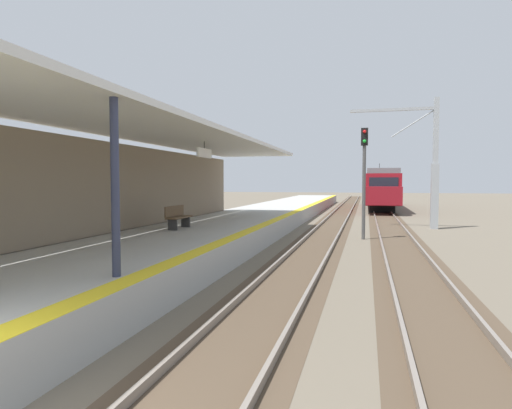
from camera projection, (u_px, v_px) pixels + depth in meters
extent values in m
cube|color=#A8A8A3|center=(224.00, 230.00, 20.13)|extent=(5.00, 80.00, 0.90)
cube|color=yellow|center=(271.00, 221.00, 19.55)|extent=(0.50, 80.00, 0.01)
cube|color=#4C4C4C|center=(113.00, 244.00, 15.65)|extent=(0.50, 24.00, 0.90)
cube|color=#7A6B56|center=(112.00, 187.00, 15.55)|extent=(0.40, 24.00, 3.20)
cube|color=silver|center=(172.00, 134.00, 14.86)|extent=(4.40, 24.00, 0.16)
cylinder|color=#2D334C|center=(116.00, 212.00, 8.10)|extent=(0.16, 0.16, 4.27)
cube|color=white|center=(204.00, 153.00, 16.72)|extent=(0.08, 1.40, 0.36)
cylinder|color=#333333|center=(204.00, 145.00, 16.70)|extent=(0.03, 0.03, 0.27)
cube|color=#4C3D2D|center=(327.00, 233.00, 22.93)|extent=(2.34, 120.00, 0.01)
cube|color=slate|center=(313.00, 231.00, 23.10)|extent=(0.08, 120.00, 0.15)
cube|color=slate|center=(340.00, 231.00, 22.74)|extent=(0.08, 120.00, 0.15)
cube|color=#4C3D2D|center=(393.00, 234.00, 22.08)|extent=(2.34, 120.00, 0.01)
cube|color=slate|center=(379.00, 233.00, 22.26)|extent=(0.08, 120.00, 0.15)
cube|color=slate|center=(408.00, 233.00, 21.90)|extent=(0.08, 120.00, 0.15)
cube|color=maroon|center=(380.00, 188.00, 44.12)|extent=(2.90, 18.00, 2.70)
cube|color=slate|center=(380.00, 173.00, 44.04)|extent=(2.67, 18.00, 0.44)
cube|color=black|center=(384.00, 185.00, 35.37)|extent=(2.32, 0.06, 1.21)
cube|color=maroon|center=(384.00, 196.00, 34.67)|extent=(2.78, 1.60, 1.49)
cube|color=black|center=(395.00, 184.00, 43.74)|extent=(0.04, 15.84, 0.86)
cylinder|color=#333333|center=(379.00, 167.00, 47.49)|extent=(0.06, 0.06, 0.90)
cube|color=black|center=(382.00, 208.00, 38.55)|extent=(2.17, 2.20, 0.72)
cube|color=black|center=(378.00, 202.00, 49.87)|extent=(2.17, 2.20, 0.72)
cylinder|color=#4C4C4C|center=(364.00, 193.00, 20.13)|extent=(0.16, 0.16, 4.40)
cube|color=black|center=(365.00, 137.00, 19.99)|extent=(0.32, 0.24, 0.80)
sphere|color=red|center=(365.00, 132.00, 19.84)|extent=(0.16, 0.16, 0.16)
sphere|color=green|center=(364.00, 141.00, 19.87)|extent=(0.16, 0.16, 0.16)
cube|color=#9EA3A8|center=(435.00, 196.00, 24.66)|extent=(0.40, 0.40, 3.75)
cube|color=#9EA3A8|center=(436.00, 131.00, 24.46)|extent=(0.28, 0.28, 3.75)
cube|color=#9EA3A8|center=(392.00, 110.00, 24.99)|extent=(4.80, 0.16, 0.16)
cylinder|color=#9EA3A8|center=(414.00, 123.00, 24.74)|extent=(2.47, 0.07, 1.60)
cube|color=brown|center=(179.00, 217.00, 16.55)|extent=(0.44, 1.60, 0.06)
cube|color=brown|center=(174.00, 211.00, 16.59)|extent=(0.06, 1.60, 0.40)
cube|color=#333333|center=(173.00, 224.00, 15.98)|extent=(0.36, 0.08, 0.44)
cube|color=#333333|center=(186.00, 222.00, 17.14)|extent=(0.36, 0.08, 0.44)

